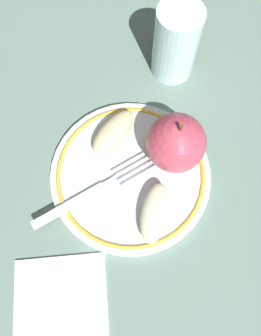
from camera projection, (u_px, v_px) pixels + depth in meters
ground_plane at (127, 192)px, 0.45m from camera, size 2.00×2.00×0.00m
plate at (130, 175)px, 0.45m from camera, size 0.22×0.22×0.01m
apple_red_whole at (176, 143)px, 0.42m from camera, size 0.08×0.08×0.09m
apple_slice_front at (113, 132)px, 0.45m from camera, size 0.07×0.09×0.03m
apple_slice_back at (155, 213)px, 0.41m from camera, size 0.08×0.08×0.03m
fork at (94, 191)px, 0.43m from camera, size 0.03×0.19×0.00m
drinking_glass at (176, 43)px, 0.46m from camera, size 0.06×0.06×0.11m
napkin_folded at (61, 313)px, 0.39m from camera, size 0.17×0.15×0.01m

